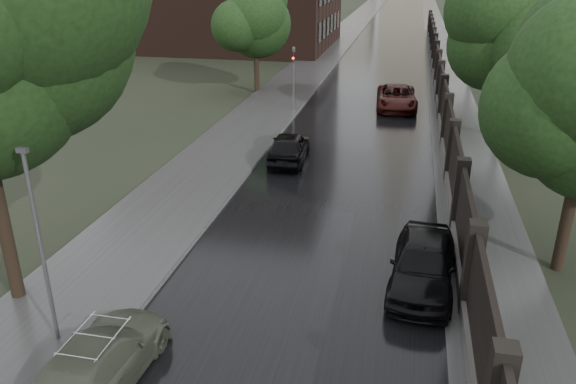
{
  "coord_description": "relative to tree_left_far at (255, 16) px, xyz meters",
  "views": [
    {
      "loc": [
        2.58,
        -8.47,
        8.83
      ],
      "look_at": [
        -1.14,
        8.75,
        1.5
      ],
      "focal_mm": 35.0,
      "sensor_mm": 36.0,
      "label": 1
    }
  ],
  "objects": [
    {
      "name": "tree_left_far",
      "position": [
        0.0,
        0.0,
        0.0
      ],
      "size": [
        4.25,
        4.25,
        7.39
      ],
      "color": "black",
      "rests_on": "ground"
    },
    {
      "name": "volga_sedan",
      "position": [
        4.4,
        -29.63,
        -4.6
      ],
      "size": [
        1.92,
        4.5,
        1.29
      ],
      "primitive_type": "imported",
      "rotation": [
        0.0,
        0.0,
        3.12
      ],
      "color": "#464C3D",
      "rests_on": "ground"
    },
    {
      "name": "car_right_far",
      "position": [
        9.9,
        -2.75,
        -4.51
      ],
      "size": [
        2.77,
        5.39,
        1.46
      ],
      "primitive_type": "imported",
      "rotation": [
        0.0,
        0.0,
        0.07
      ],
      "color": "#330D0B",
      "rests_on": "ground"
    },
    {
      "name": "car_right_near",
      "position": [
        11.4,
        -23.9,
        -4.48
      ],
      "size": [
        2.09,
        4.57,
        1.52
      ],
      "primitive_type": "imported",
      "rotation": [
        0.0,
        0.0,
        -0.07
      ],
      "color": "black",
      "rests_on": "ground"
    },
    {
      "name": "traffic_light",
      "position": [
        3.7,
        -5.01,
        -2.84
      ],
      "size": [
        0.16,
        0.32,
        4.0
      ],
      "color": "#59595E",
      "rests_on": "ground"
    },
    {
      "name": "fence_right",
      "position": [
        12.6,
        2.01,
        -4.23
      ],
      "size": [
        0.45,
        75.72,
        2.7
      ],
      "color": "#383533",
      "rests_on": "ground"
    },
    {
      "name": "hatchback_left",
      "position": [
        5.33,
        -13.96,
        -4.54
      ],
      "size": [
        1.9,
        4.23,
        1.41
      ],
      "primitive_type": "imported",
      "rotation": [
        0.0,
        0.0,
        3.2
      ],
      "color": "black",
      "rests_on": "ground"
    },
    {
      "name": "lamp_post",
      "position": [
        2.6,
        -28.5,
        -2.57
      ],
      "size": [
        0.25,
        0.12,
        5.11
      ],
      "color": "#59595E",
      "rests_on": "ground"
    },
    {
      "name": "tree_right_b",
      "position": [
        15.5,
        -8.0,
        -0.29
      ],
      "size": [
        4.08,
        4.08,
        7.01
      ],
      "color": "black",
      "rests_on": "ground"
    },
    {
      "name": "tree_right_c",
      "position": [
        15.5,
        10.0,
        -0.29
      ],
      "size": [
        4.08,
        4.08,
        7.01
      ],
      "color": "black",
      "rests_on": "ground"
    }
  ]
}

